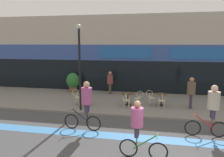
% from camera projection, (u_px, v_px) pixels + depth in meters
% --- Properties ---
extents(sidewalk_slab, '(40.00, 5.50, 0.12)m').
position_uv_depth(sidewalk_slab, '(160.00, 104.00, 13.70)').
color(sidewalk_slab, slate).
rests_on(sidewalk_slab, ground).
extents(storefront_facade, '(40.00, 4.06, 5.95)m').
position_uv_depth(storefront_facade, '(160.00, 54.00, 17.80)').
color(storefront_facade, '#B2A899').
rests_on(storefront_facade, ground).
extents(bike_lane_stripe, '(36.00, 0.70, 0.01)m').
position_uv_depth(bike_lane_stripe, '(163.00, 140.00, 8.73)').
color(bike_lane_stripe, '#3D7AB7').
rests_on(bike_lane_stripe, ground).
extents(bistro_table_0, '(0.67, 0.67, 0.72)m').
position_uv_depth(bistro_table_0, '(87.00, 96.00, 13.30)').
color(bistro_table_0, black).
rests_on(bistro_table_0, sidewalk_slab).
extents(bistro_table_1, '(0.79, 0.79, 0.72)m').
position_uv_depth(bistro_table_1, '(128.00, 96.00, 13.20)').
color(bistro_table_1, black).
rests_on(bistro_table_1, sidewalk_slab).
extents(bistro_table_2, '(0.65, 0.65, 0.71)m').
position_uv_depth(bistro_table_2, '(161.00, 97.00, 13.10)').
color(bistro_table_2, black).
rests_on(bistro_table_2, sidewalk_slab).
extents(cafe_chair_0_near, '(0.41, 0.58, 0.90)m').
position_uv_depth(cafe_chair_0_near, '(83.00, 99.00, 12.70)').
color(cafe_chair_0_near, beige).
rests_on(cafe_chair_0_near, sidewalk_slab).
extents(cafe_chair_0_side, '(0.59, 0.42, 0.90)m').
position_uv_depth(cafe_chair_0_side, '(77.00, 96.00, 13.43)').
color(cafe_chair_0_side, beige).
rests_on(cafe_chair_0_side, sidewalk_slab).
extents(cafe_chair_1_near, '(0.43, 0.59, 0.90)m').
position_uv_depth(cafe_chair_1_near, '(126.00, 99.00, 12.60)').
color(cafe_chair_1_near, beige).
rests_on(cafe_chair_1_near, sidewalk_slab).
extents(cafe_chair_1_side, '(0.58, 0.41, 0.90)m').
position_uv_depth(cafe_chair_1_side, '(138.00, 97.00, 13.08)').
color(cafe_chair_1_side, beige).
rests_on(cafe_chair_1_side, sidewalk_slab).
extents(cafe_chair_2_near, '(0.42, 0.58, 0.90)m').
position_uv_depth(cafe_chair_2_near, '(162.00, 100.00, 12.50)').
color(cafe_chair_2_near, beige).
rests_on(cafe_chair_2_near, sidewalk_slab).
extents(cafe_chair_2_side, '(0.58, 0.42, 0.90)m').
position_uv_depth(cafe_chair_2_side, '(151.00, 96.00, 13.22)').
color(cafe_chair_2_side, beige).
rests_on(cafe_chair_2_side, sidewalk_slab).
extents(planter_pot, '(1.00, 1.00, 1.45)m').
position_uv_depth(planter_pot, '(73.00, 82.00, 16.80)').
color(planter_pot, brown).
rests_on(planter_pot, sidewalk_slab).
extents(lamp_post, '(0.26, 0.26, 4.71)m').
position_uv_depth(lamp_post, '(80.00, 61.00, 11.83)').
color(lamp_post, black).
rests_on(lamp_post, sidewalk_slab).
extents(cyclist_0, '(1.74, 0.53, 2.21)m').
position_uv_depth(cyclist_0, '(86.00, 102.00, 9.52)').
color(cyclist_0, black).
rests_on(cyclist_0, ground).
extents(cyclist_1, '(1.70, 0.49, 2.18)m').
position_uv_depth(cyclist_1, '(212.00, 106.00, 8.83)').
color(cyclist_1, black).
rests_on(cyclist_1, ground).
extents(cyclist_2, '(1.63, 0.50, 1.99)m').
position_uv_depth(cyclist_2, '(139.00, 125.00, 7.17)').
color(cyclist_2, black).
rests_on(cyclist_2, ground).
extents(pedestrian_near_end, '(0.45, 0.45, 1.67)m').
position_uv_depth(pedestrian_near_end, '(110.00, 81.00, 15.98)').
color(pedestrian_near_end, '#4C3D2D').
rests_on(pedestrian_near_end, sidewalk_slab).
extents(pedestrian_far_end, '(0.55, 0.55, 1.80)m').
position_uv_depth(pedestrian_far_end, '(191.00, 90.00, 12.45)').
color(pedestrian_far_end, '#382D47').
rests_on(pedestrian_far_end, sidewalk_slab).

